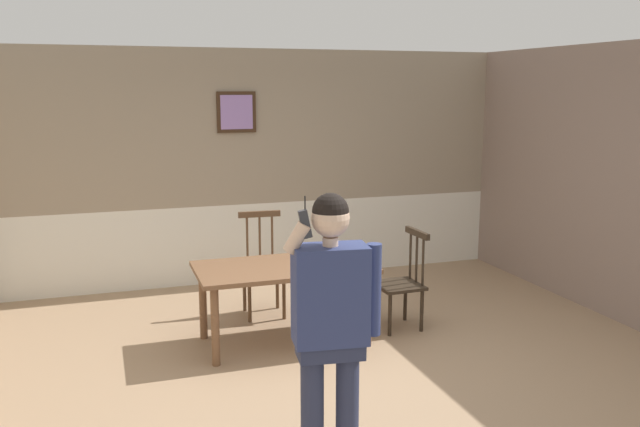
# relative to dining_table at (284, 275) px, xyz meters

# --- Properties ---
(ground_plane) EXTENTS (6.84, 6.84, 0.00)m
(ground_plane) POSITION_rel_dining_table_xyz_m (0.24, -0.70, -0.63)
(ground_plane) COLOR #9E7F60
(room_back_partition) EXTENTS (6.21, 0.17, 2.74)m
(room_back_partition) POSITION_rel_dining_table_xyz_m (0.24, 2.12, 0.69)
(room_back_partition) COLOR gray
(room_back_partition) RESTS_ON ground_plane
(dining_table) EXTENTS (1.58, 0.86, 0.72)m
(dining_table) POSITION_rel_dining_table_xyz_m (0.00, 0.00, 0.00)
(dining_table) COLOR brown
(dining_table) RESTS_ON ground_plane
(chair_near_window) EXTENTS (0.43, 0.43, 0.96)m
(chair_near_window) POSITION_rel_dining_table_xyz_m (1.18, 0.01, -0.18)
(chair_near_window) COLOR #2D2319
(chair_near_window) RESTS_ON ground_plane
(chair_by_doorway) EXTENTS (0.46, 0.46, 1.05)m
(chair_by_doorway) POSITION_rel_dining_table_xyz_m (-0.00, 0.82, -0.15)
(chair_by_doorway) COLOR #513823
(chair_by_doorway) RESTS_ON ground_plane
(person_figure) EXTENTS (0.59, 0.29, 1.71)m
(person_figure) POSITION_rel_dining_table_xyz_m (-0.29, -2.10, 0.36)
(person_figure) COLOR #282E49
(person_figure) RESTS_ON ground_plane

